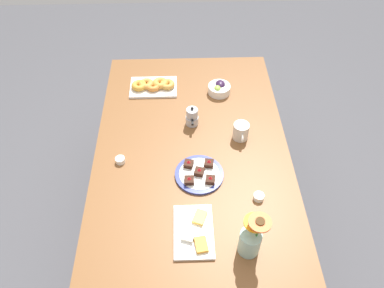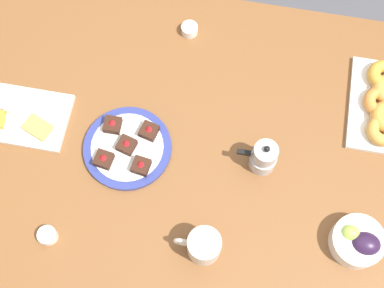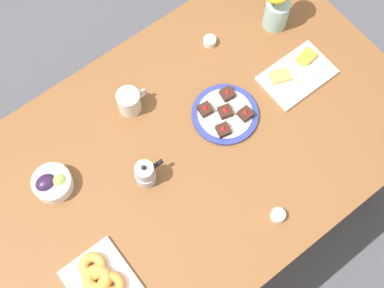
{
  "view_description": "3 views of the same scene",
  "coord_description": "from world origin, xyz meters",
  "px_view_note": "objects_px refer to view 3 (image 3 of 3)",
  "views": [
    {
      "loc": [
        1.27,
        -0.04,
        2.19
      ],
      "look_at": [
        0.0,
        0.0,
        0.78
      ],
      "focal_mm": 35.0,
      "sensor_mm": 36.0,
      "label": 1
    },
    {
      "loc": [
        -0.09,
        0.5,
        2.09
      ],
      "look_at": [
        0.0,
        0.0,
        0.78
      ],
      "focal_mm": 50.0,
      "sensor_mm": 36.0,
      "label": 2
    },
    {
      "loc": [
        -0.43,
        -0.55,
        2.44
      ],
      "look_at": [
        0.0,
        0.0,
        0.78
      ],
      "focal_mm": 50.0,
      "sensor_mm": 36.0,
      "label": 3
    }
  ],
  "objects_px": {
    "cheese_platter": "(297,74)",
    "flower_vase": "(277,10)",
    "coffee_mug": "(129,101)",
    "jam_cup_berry": "(210,41)",
    "dessert_plate": "(225,114)",
    "grape_bowl": "(52,183)",
    "moka_pot": "(145,174)",
    "jam_cup_honey": "(278,215)",
    "dining_table": "(192,157)"
  },
  "relations": [
    {
      "from": "dining_table",
      "to": "jam_cup_berry",
      "type": "relative_size",
      "value": 33.33
    },
    {
      "from": "flower_vase",
      "to": "dining_table",
      "type": "bearing_deg",
      "value": -158.87
    },
    {
      "from": "dining_table",
      "to": "moka_pot",
      "type": "bearing_deg",
      "value": 178.01
    },
    {
      "from": "cheese_platter",
      "to": "flower_vase",
      "type": "distance_m",
      "value": 0.25
    },
    {
      "from": "coffee_mug",
      "to": "moka_pot",
      "type": "bearing_deg",
      "value": -114.23
    },
    {
      "from": "jam_cup_honey",
      "to": "moka_pot",
      "type": "height_order",
      "value": "moka_pot"
    },
    {
      "from": "dining_table",
      "to": "jam_cup_honey",
      "type": "height_order",
      "value": "jam_cup_honey"
    },
    {
      "from": "dining_table",
      "to": "cheese_platter",
      "type": "xyz_separation_m",
      "value": [
        0.48,
        -0.01,
        0.1
      ]
    },
    {
      "from": "cheese_platter",
      "to": "dessert_plate",
      "type": "xyz_separation_m",
      "value": [
        -0.31,
        0.04,
        0.0
      ]
    },
    {
      "from": "coffee_mug",
      "to": "dining_table",
      "type": "bearing_deg",
      "value": -73.73
    },
    {
      "from": "flower_vase",
      "to": "moka_pot",
      "type": "bearing_deg",
      "value": -164.32
    },
    {
      "from": "dessert_plate",
      "to": "moka_pot",
      "type": "height_order",
      "value": "moka_pot"
    },
    {
      "from": "jam_cup_honey",
      "to": "jam_cup_berry",
      "type": "xyz_separation_m",
      "value": [
        0.24,
        0.66,
        0.0
      ]
    },
    {
      "from": "dessert_plate",
      "to": "grape_bowl",
      "type": "bearing_deg",
      "value": 166.69
    },
    {
      "from": "moka_pot",
      "to": "cheese_platter",
      "type": "bearing_deg",
      "value": -1.09
    },
    {
      "from": "grape_bowl",
      "to": "jam_cup_honey",
      "type": "bearing_deg",
      "value": -45.84
    },
    {
      "from": "grape_bowl",
      "to": "dining_table",
      "type": "bearing_deg",
      "value": -21.43
    },
    {
      "from": "jam_cup_berry",
      "to": "dessert_plate",
      "type": "bearing_deg",
      "value": -118.19
    },
    {
      "from": "jam_cup_berry",
      "to": "moka_pot",
      "type": "height_order",
      "value": "moka_pot"
    },
    {
      "from": "grape_bowl",
      "to": "cheese_platter",
      "type": "xyz_separation_m",
      "value": [
        0.93,
        -0.18,
        -0.02
      ]
    },
    {
      "from": "coffee_mug",
      "to": "cheese_platter",
      "type": "distance_m",
      "value": 0.62
    },
    {
      "from": "coffee_mug",
      "to": "grape_bowl",
      "type": "height_order",
      "value": "coffee_mug"
    },
    {
      "from": "jam_cup_berry",
      "to": "flower_vase",
      "type": "relative_size",
      "value": 0.2
    },
    {
      "from": "jam_cup_berry",
      "to": "coffee_mug",
      "type": "bearing_deg",
      "value": -174.33
    },
    {
      "from": "grape_bowl",
      "to": "moka_pot",
      "type": "xyz_separation_m",
      "value": [
        0.26,
        -0.17,
        0.02
      ]
    },
    {
      "from": "moka_pot",
      "to": "coffee_mug",
      "type": "bearing_deg",
      "value": 65.77
    },
    {
      "from": "dessert_plate",
      "to": "flower_vase",
      "type": "distance_m",
      "value": 0.44
    },
    {
      "from": "cheese_platter",
      "to": "jam_cup_berry",
      "type": "distance_m",
      "value": 0.35
    },
    {
      "from": "dining_table",
      "to": "grape_bowl",
      "type": "distance_m",
      "value": 0.5
    },
    {
      "from": "jam_cup_berry",
      "to": "moka_pot",
      "type": "bearing_deg",
      "value": -149.96
    },
    {
      "from": "jam_cup_honey",
      "to": "moka_pot",
      "type": "xyz_separation_m",
      "value": [
        -0.26,
        0.37,
        0.03
      ]
    },
    {
      "from": "dining_table",
      "to": "flower_vase",
      "type": "distance_m",
      "value": 0.63
    },
    {
      "from": "cheese_platter",
      "to": "flower_vase",
      "type": "relative_size",
      "value": 1.1
    },
    {
      "from": "dining_table",
      "to": "jam_cup_berry",
      "type": "distance_m",
      "value": 0.44
    },
    {
      "from": "jam_cup_honey",
      "to": "flower_vase",
      "type": "height_order",
      "value": "flower_vase"
    },
    {
      "from": "grape_bowl",
      "to": "cheese_platter",
      "type": "distance_m",
      "value": 0.95
    },
    {
      "from": "coffee_mug",
      "to": "dessert_plate",
      "type": "distance_m",
      "value": 0.34
    },
    {
      "from": "coffee_mug",
      "to": "jam_cup_honey",
      "type": "relative_size",
      "value": 2.46
    },
    {
      "from": "coffee_mug",
      "to": "jam_cup_berry",
      "type": "height_order",
      "value": "coffee_mug"
    },
    {
      "from": "jam_cup_honey",
      "to": "dessert_plate",
      "type": "xyz_separation_m",
      "value": [
        0.1,
        0.39,
        -0.0
      ]
    },
    {
      "from": "cheese_platter",
      "to": "dessert_plate",
      "type": "distance_m",
      "value": 0.31
    },
    {
      "from": "grape_bowl",
      "to": "jam_cup_berry",
      "type": "bearing_deg",
      "value": 9.03
    },
    {
      "from": "dining_table",
      "to": "cheese_platter",
      "type": "relative_size",
      "value": 6.15
    },
    {
      "from": "grape_bowl",
      "to": "dessert_plate",
      "type": "bearing_deg",
      "value": -13.31
    },
    {
      "from": "moka_pot",
      "to": "jam_cup_honey",
      "type": "bearing_deg",
      "value": -54.53
    },
    {
      "from": "cheese_platter",
      "to": "jam_cup_berry",
      "type": "bearing_deg",
      "value": 118.7
    },
    {
      "from": "jam_cup_berry",
      "to": "moka_pot",
      "type": "distance_m",
      "value": 0.58
    },
    {
      "from": "flower_vase",
      "to": "coffee_mug",
      "type": "bearing_deg",
      "value": 176.31
    },
    {
      "from": "coffee_mug",
      "to": "flower_vase",
      "type": "relative_size",
      "value": 0.5
    },
    {
      "from": "dining_table",
      "to": "flower_vase",
      "type": "xyz_separation_m",
      "value": [
        0.56,
        0.22,
        0.17
      ]
    }
  ]
}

